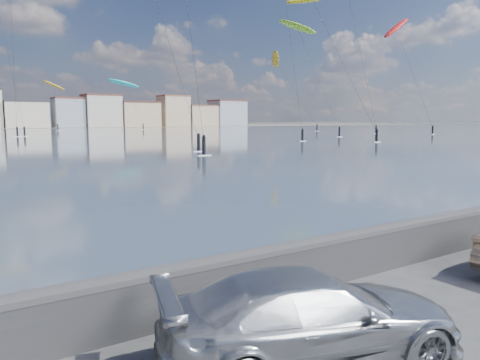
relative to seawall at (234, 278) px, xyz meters
name	(u,v)px	position (x,y,z in m)	size (l,w,h in m)	color
seawall	(234,278)	(0.00, 0.00, 0.00)	(400.00, 0.36, 1.08)	#28282B
car_silver	(312,316)	(-0.05, -2.19, 0.07)	(1.84, 4.52, 1.31)	#B0B4B8
kitesurfer_4	(313,0)	(51.33, 55.09, 22.86)	(7.44, 20.24, 24.87)	yellow
kitesurfer_7	(297,28)	(63.07, 72.83, 22.31)	(5.86, 21.06, 25.87)	#8CD826
kitesurfer_10	(276,61)	(81.87, 104.41, 19.80)	(7.19, 18.77, 23.55)	#BF8C19
kitesurfer_12	(396,29)	(85.56, 64.85, 23.12)	(9.29, 10.77, 27.24)	red
kitesurfer_15	(123,84)	(48.76, 141.98, 14.11)	(10.47, 14.10, 16.73)	#19BFBF
kitesurfer_20	(54,86)	(28.34, 146.70, 12.78)	(7.58, 16.05, 15.41)	#BF8C19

